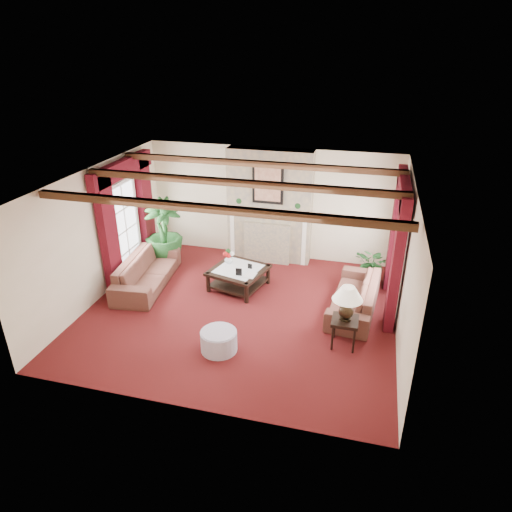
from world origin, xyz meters
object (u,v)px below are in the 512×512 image
(potted_palm, at_px, (165,245))
(coffee_table, at_px, (239,278))
(side_table, at_px, (344,332))
(ottoman, at_px, (219,341))
(sofa_right, at_px, (355,291))
(sofa_left, at_px, (146,267))

(potted_palm, relative_size, coffee_table, 1.65)
(side_table, xyz_separation_m, ottoman, (-2.09, -0.68, -0.08))
(sofa_right, bearing_deg, ottoman, -42.95)
(coffee_table, bearing_deg, ottoman, -67.71)
(sofa_right, xyz_separation_m, potted_palm, (-4.57, 1.05, 0.03))
(sofa_right, relative_size, potted_palm, 1.20)
(side_table, bearing_deg, ottoman, -161.85)
(sofa_right, xyz_separation_m, coffee_table, (-2.49, 0.27, -0.19))
(sofa_left, distance_m, sofa_right, 4.47)
(potted_palm, height_order, coffee_table, potted_palm)
(sofa_left, xyz_separation_m, side_table, (4.37, -1.16, -0.16))
(potted_palm, height_order, ottoman, potted_palm)
(sofa_left, relative_size, side_table, 4.20)
(sofa_right, relative_size, side_table, 3.99)
(side_table, bearing_deg, coffee_table, 147.05)
(sofa_left, bearing_deg, ottoman, -135.04)
(ottoman, bearing_deg, potted_palm, 128.37)
(sofa_right, relative_size, coffee_table, 1.97)
(coffee_table, bearing_deg, sofa_right, 8.31)
(side_table, bearing_deg, sofa_right, 85.30)
(sofa_right, relative_size, ottoman, 3.36)
(sofa_left, height_order, sofa_right, sofa_left)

